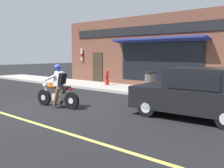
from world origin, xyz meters
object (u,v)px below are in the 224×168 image
at_px(motorcycle_with_rider, 58,89).
at_px(car_hatchback, 195,94).
at_px(trash_bin, 150,81).
at_px(traffic_cone, 58,78).
at_px(fire_hydrant, 107,78).

relative_size(motorcycle_with_rider, car_hatchback, 0.52).
bearing_deg(trash_bin, traffic_cone, 92.70).
bearing_deg(car_hatchback, fire_hydrant, 61.48).
distance_m(trash_bin, traffic_cone, 7.06).
bearing_deg(motorcycle_with_rider, trash_bin, -9.06).
xyz_separation_m(car_hatchback, traffic_cone, (2.95, 10.81, -0.33)).
relative_size(trash_bin, fire_hydrant, 1.11).
relative_size(car_hatchback, fire_hydrant, 4.41).
bearing_deg(car_hatchback, trash_bin, 48.87).
height_order(trash_bin, fire_hydrant, trash_bin).
bearing_deg(traffic_cone, car_hatchback, -105.27).
relative_size(trash_bin, traffic_cone, 1.63).
distance_m(motorcycle_with_rider, trash_bin, 5.09).
distance_m(car_hatchback, fire_hydrant, 8.27).
bearing_deg(traffic_cone, motorcycle_with_rider, -126.93).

